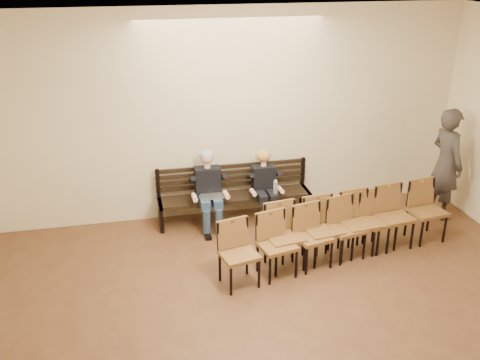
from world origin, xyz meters
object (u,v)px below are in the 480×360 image
(bag, at_px, (284,236))
(seated_man, at_px, (209,191))
(seated_woman, at_px, (265,190))
(chair_row_back, at_px, (360,224))
(passerby, at_px, (447,156))
(water_bottle, at_px, (275,193))
(bench, at_px, (235,207))
(laptop, at_px, (212,197))
(chair_row_front, at_px, (313,237))

(bag, bearing_deg, seated_man, 139.83)
(seated_woman, distance_m, chair_row_back, 1.75)
(seated_man, bearing_deg, passerby, -6.89)
(water_bottle, bearing_deg, bench, 152.06)
(seated_woman, xyz_separation_m, bag, (0.08, -0.87, -0.41))
(bag, bearing_deg, passerby, 7.53)
(seated_man, distance_m, laptop, 0.14)
(bag, bearing_deg, water_bottle, 86.01)
(seated_man, height_order, bag, seated_man)
(laptop, bearing_deg, seated_woman, 21.64)
(seated_man, height_order, chair_row_back, seated_man)
(passerby, relative_size, chair_row_back, 0.75)
(passerby, bearing_deg, bag, 91.55)
(bench, bearing_deg, water_bottle, -27.94)
(bench, height_order, seated_man, seated_man)
(water_bottle, distance_m, passerby, 2.96)
(water_bottle, height_order, chair_row_front, chair_row_front)
(seated_man, bearing_deg, chair_row_back, -33.40)
(laptop, height_order, bag, laptop)
(chair_row_front, bearing_deg, chair_row_back, 1.36)
(laptop, bearing_deg, bench, 43.59)
(laptop, relative_size, bag, 0.93)
(bag, distance_m, chair_row_back, 1.19)
(bench, height_order, chair_row_back, chair_row_back)
(water_bottle, bearing_deg, chair_row_front, -82.72)
(seated_man, bearing_deg, bag, -40.17)
(seated_woman, xyz_separation_m, laptop, (-0.92, -0.13, 0.03))
(seated_woman, xyz_separation_m, passerby, (3.02, -0.48, 0.55))
(chair_row_front, bearing_deg, seated_woman, 88.32)
(laptop, xyz_separation_m, water_bottle, (1.05, -0.08, -0.01))
(seated_woman, distance_m, passerby, 3.11)
(bag, height_order, passerby, passerby)
(chair_row_back, bearing_deg, passerby, 17.33)
(bench, relative_size, seated_man, 2.08)
(bench, relative_size, chair_row_back, 0.88)
(water_bottle, xyz_separation_m, passerby, (2.90, -0.27, 0.53))
(bench, bearing_deg, seated_woman, -13.82)
(laptop, height_order, water_bottle, laptop)
(laptop, bearing_deg, seated_man, 117.12)
(bench, height_order, seated_woman, seated_woman)
(seated_man, distance_m, seated_woman, 0.95)
(seated_man, relative_size, chair_row_front, 0.44)
(water_bottle, height_order, passerby, passerby)
(bench, xyz_separation_m, laptop, (-0.43, -0.25, 0.35))
(laptop, bearing_deg, chair_row_front, -35.85)
(bench, height_order, bag, bench)
(seated_man, xyz_separation_m, chair_row_front, (1.25, -1.56, -0.17))
(bench, xyz_separation_m, seated_woman, (0.49, -0.12, 0.32))
(chair_row_front, bearing_deg, bag, 95.11)
(laptop, bearing_deg, chair_row_back, -17.51)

